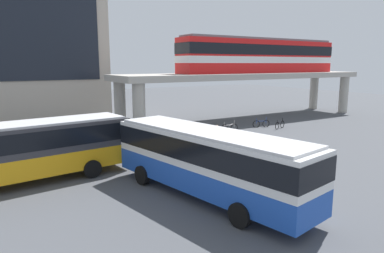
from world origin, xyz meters
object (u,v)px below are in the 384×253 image
at_px(bus_secondary, 24,147).
at_px(bicycle_blue, 261,124).
at_px(bicycle_silver, 229,128).
at_px(train, 261,55).
at_px(bus_main, 207,156).
at_px(pedestrian_waiting_near_stop, 217,137).
at_px(bicycle_black, 280,125).
at_px(bicycle_orange, 193,132).

distance_m(bus_secondary, bicycle_blue, 22.73).
height_order(bicycle_silver, bicycle_blue, same).
bearing_deg(train, bus_secondary, -157.59).
relative_size(bus_main, bicycle_blue, 6.54).
distance_m(train, bus_secondary, 28.63).
bearing_deg(bus_main, bicycle_silver, 48.63).
bearing_deg(bus_secondary, pedestrian_waiting_near_stop, 4.94).
xyz_separation_m(train, bicycle_silver, (-8.21, -4.97, -6.79)).
bearing_deg(bus_main, bus_secondary, 136.60).
bearing_deg(bicycle_blue, bus_main, -140.15).
bearing_deg(bicycle_blue, bus_secondary, -164.94).
bearing_deg(bus_main, train, 42.22).
height_order(bus_secondary, bicycle_black, bus_secondary).
bearing_deg(pedestrian_waiting_near_stop, train, 36.56).
xyz_separation_m(bus_main, bicycle_black, (16.01, 11.00, -1.63)).
bearing_deg(bicycle_silver, bicycle_orange, -178.18).
bearing_deg(bicycle_orange, bus_main, -119.41).
relative_size(train, pedestrian_waiting_near_stop, 11.92).
bearing_deg(bus_main, bicycle_black, 34.50).
relative_size(train, bicycle_blue, 11.99).
xyz_separation_m(bicycle_orange, pedestrian_waiting_near_stop, (-0.76, -4.51, 0.46)).
distance_m(bus_secondary, pedestrian_waiting_near_stop, 13.18).
xyz_separation_m(bus_secondary, bicycle_silver, (17.82, 5.76, -1.63)).
xyz_separation_m(train, bus_main, (-19.08, -17.32, -5.16)).
height_order(bus_secondary, pedestrian_waiting_near_stop, bus_secondary).
bearing_deg(bicycle_blue, pedestrian_waiting_near_stop, -151.63).
bearing_deg(bicycle_black, train, 64.05).
bearing_deg(pedestrian_waiting_near_stop, bus_main, -128.47).
distance_m(bicycle_blue, pedestrian_waiting_near_stop, 10.03).
height_order(train, bicycle_silver, train).
height_order(train, pedestrian_waiting_near_stop, train).
bearing_deg(bus_secondary, bicycle_orange, 22.17).
distance_m(bus_secondary, bicycle_black, 23.44).
relative_size(bus_secondary, bicycle_orange, 6.74).
relative_size(bus_main, pedestrian_waiting_near_stop, 6.50).
height_order(bicycle_blue, pedestrian_waiting_near_stop, pedestrian_waiting_near_stop).
bearing_deg(pedestrian_waiting_near_stop, bicycle_orange, 80.41).
bearing_deg(bicycle_blue, bicycle_silver, -178.23).
bearing_deg(bicycle_orange, bicycle_black, -7.58).
distance_m(bicycle_black, pedestrian_waiting_near_stop, 10.43).
bearing_deg(train, bus_main, -137.78).
bearing_deg(bus_secondary, bicycle_blue, 15.06).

